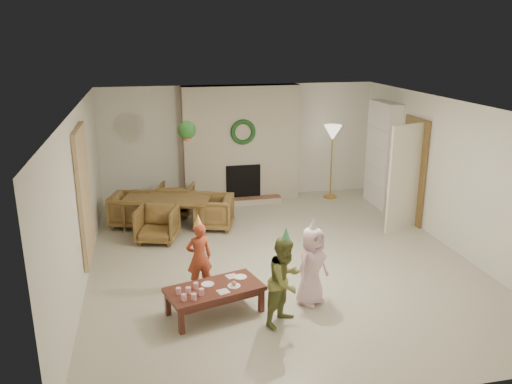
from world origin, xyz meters
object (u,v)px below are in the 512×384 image
object	(u,v)px
dining_chair_left	(130,210)
child_red	(199,257)
dining_chair_right	(214,212)
child_plaid	(285,281)
dining_chair_far	(176,199)
child_pink	(312,266)
dining_chair_near	(157,224)
dining_table	(167,212)
coffee_table_top	(214,289)

from	to	relation	value
dining_chair_left	child_red	xyz separation A→B (m)	(1.01, -2.90, 0.20)
dining_chair_right	child_plaid	size ratio (longest dim) A/B	0.60
dining_chair_far	dining_chair_right	world-z (taller)	same
child_red	child_pink	size ratio (longest dim) A/B	0.93
dining_chair_near	child_red	world-z (taller)	child_red
dining_table	dining_chair_right	xyz separation A→B (m)	(0.86, -0.26, 0.03)
dining_chair_near	child_pink	distance (m)	3.34
dining_chair_near	dining_chair_left	bearing A→B (deg)	135.00
dining_chair_near	dining_chair_far	distance (m)	1.43
child_pink	child_red	bearing A→B (deg)	123.34
dining_chair_far	child_red	size ratio (longest dim) A/B	0.68
dining_table	child_pink	world-z (taller)	child_pink
child_red	dining_chair_right	bearing A→B (deg)	-113.64
dining_chair_near	dining_chair_right	distance (m)	1.15
dining_table	dining_chair_left	size ratio (longest dim) A/B	2.34
child_pink	coffee_table_top	bearing A→B (deg)	148.63
child_plaid	child_pink	size ratio (longest dim) A/B	1.06
dining_chair_far	dining_table	bearing A→B (deg)	90.00
dining_chair_near	dining_chair_far	xyz separation A→B (m)	(0.41, 1.37, 0.00)
dining_table	child_plaid	world-z (taller)	child_plaid
dining_chair_far	dining_chair_left	distance (m)	1.01
dining_chair_right	dining_chair_near	bearing A→B (deg)	-51.34
child_red	dining_chair_near	bearing A→B (deg)	-86.43
dining_chair_near	dining_chair_far	bearing A→B (deg)	90.00
coffee_table_top	child_red	bearing A→B (deg)	83.90
dining_chair_far	child_plaid	bearing A→B (deg)	120.34
dining_chair_left	child_pink	world-z (taller)	child_pink
dining_chair_near	child_pink	xyz separation A→B (m)	(1.98, -2.68, 0.23)
dining_chair_left	child_red	size ratio (longest dim) A/B	0.68
dining_table	child_red	world-z (taller)	child_red
child_red	child_plaid	bearing A→B (deg)	120.34
dining_chair_far	child_pink	bearing A→B (deg)	127.86
child_red	dining_chair_far	bearing A→B (deg)	-99.26
dining_chair_far	coffee_table_top	bearing A→B (deg)	110.10
coffee_table_top	dining_chair_far	bearing A→B (deg)	77.18
dining_chair_left	coffee_table_top	distance (m)	3.75
dining_chair_near	dining_chair_far	size ratio (longest dim) A/B	1.00
dining_chair_far	child_red	distance (m)	3.38
dining_chair_far	child_red	bearing A→B (deg)	108.73
dining_chair_right	child_plaid	xyz separation A→B (m)	(0.42, -3.52, 0.26)
child_plaid	dining_chair_left	bearing A→B (deg)	77.10
child_red	child_plaid	xyz separation A→B (m)	(0.96, -1.08, 0.07)
child_pink	dining_table	bearing A→B (deg)	86.07
dining_chair_left	child_plaid	xyz separation A→B (m)	(1.97, -3.98, 0.26)
dining_chair_near	dining_chair_right	world-z (taller)	same
dining_table	child_plaid	xyz separation A→B (m)	(1.28, -3.78, 0.29)
dining_chair_right	child_red	size ratio (longest dim) A/B	0.68
dining_chair_left	dining_table	bearing A→B (deg)	-90.00
dining_chair_near	coffee_table_top	size ratio (longest dim) A/B	0.56
dining_chair_far	dining_chair_near	bearing A→B (deg)	90.00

